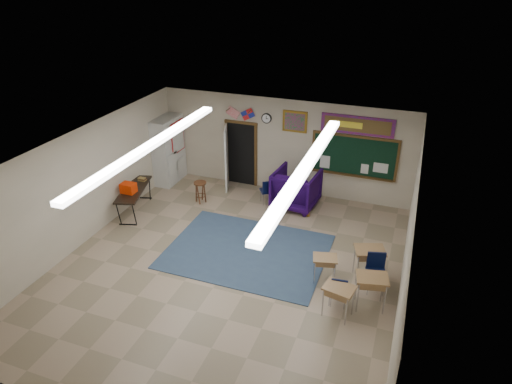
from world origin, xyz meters
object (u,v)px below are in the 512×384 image
(student_desk_front_right, at_px, (368,262))
(student_desk_front_left, at_px, (324,268))
(folding_table, at_px, (135,199))
(wooden_stool, at_px, (201,192))
(wingback_armchair, at_px, (296,188))

(student_desk_front_right, bearing_deg, student_desk_front_left, -173.94)
(student_desk_front_right, height_order, folding_table, folding_table)
(wooden_stool, bearing_deg, student_desk_front_left, -29.55)
(wingback_armchair, xyz_separation_m, student_desk_front_left, (1.60, -3.28, -0.21))
(wingback_armchair, xyz_separation_m, student_desk_front_right, (2.53, -2.84, -0.13))
(folding_table, distance_m, wooden_stool, 1.96)
(wingback_armchair, distance_m, wooden_stool, 2.92)
(wingback_armchair, distance_m, student_desk_front_right, 3.81)
(wingback_armchair, height_order, student_desk_front_right, wingback_armchair)
(student_desk_front_left, relative_size, student_desk_front_right, 0.81)
(wingback_armchair, xyz_separation_m, folding_table, (-4.36, -1.97, -0.17))
(student_desk_front_right, xyz_separation_m, wooden_stool, (-5.33, 2.06, -0.11))
(student_desk_front_left, relative_size, folding_table, 0.34)
(student_desk_front_right, distance_m, folding_table, 6.94)
(student_desk_front_left, distance_m, folding_table, 6.10)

